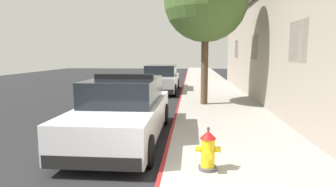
# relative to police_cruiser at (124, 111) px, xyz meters

# --- Properties ---
(ground_plane) EXTENTS (29.79, 60.00, 0.20)m
(ground_plane) POSITION_rel_police_cruiser_xyz_m (-3.15, 6.76, -0.84)
(ground_plane) COLOR #232326
(sidewalk_pavement) EXTENTS (3.23, 60.00, 0.17)m
(sidewalk_pavement) POSITION_rel_police_cruiser_xyz_m (2.85, 6.76, -0.66)
(sidewalk_pavement) COLOR #9E9991
(sidewalk_pavement) RESTS_ON ground
(curb_painted_edge) EXTENTS (0.08, 60.00, 0.17)m
(curb_painted_edge) POSITION_rel_police_cruiser_xyz_m (1.19, 6.76, -0.66)
(curb_painted_edge) COLOR maroon
(curb_painted_edge) RESTS_ON ground
(storefront_building) EXTENTS (5.91, 18.53, 4.91)m
(storefront_building) POSITION_rel_police_cruiser_xyz_m (7.29, 5.92, 1.72)
(storefront_building) COLOR gray
(storefront_building) RESTS_ON ground
(police_cruiser) EXTENTS (1.94, 4.84, 1.68)m
(police_cruiser) POSITION_rel_police_cruiser_xyz_m (0.00, 0.00, 0.00)
(police_cruiser) COLOR white
(police_cruiser) RESTS_ON ground
(parked_car_silver_ahead) EXTENTS (1.94, 4.84, 1.56)m
(parked_car_silver_ahead) POSITION_rel_police_cruiser_xyz_m (-0.06, 9.33, -0.00)
(parked_car_silver_ahead) COLOR #B2B5BA
(parked_car_silver_ahead) RESTS_ON ground
(fire_hydrant) EXTENTS (0.44, 0.40, 0.76)m
(fire_hydrant) POSITION_rel_police_cruiser_xyz_m (2.00, -2.18, -0.23)
(fire_hydrant) COLOR #4C4C51
(fire_hydrant) RESTS_ON sidewalk_pavement
(street_tree) EXTENTS (3.28, 3.28, 5.76)m
(street_tree) POSITION_rel_police_cruiser_xyz_m (2.22, 4.46, 3.53)
(street_tree) COLOR brown
(street_tree) RESTS_ON sidewalk_pavement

